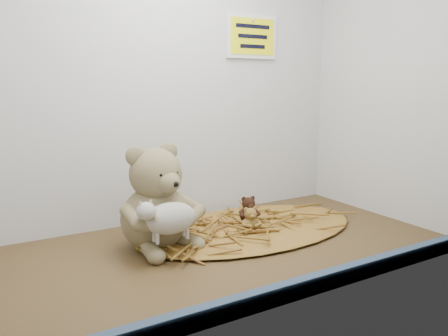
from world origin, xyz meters
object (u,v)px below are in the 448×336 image
toy_lamb (170,218)px  main_teddy (155,196)px  mini_teddy_tan (250,218)px  mini_teddy_brown (248,208)px

toy_lamb → main_teddy: bearing=90.0°
mini_teddy_tan → mini_teddy_brown: 7.97cm
main_teddy → mini_teddy_brown: size_ratio=3.38×
mini_teddy_tan → mini_teddy_brown: size_ratio=0.88×
toy_lamb → mini_teddy_tan: size_ratio=2.36×
mini_teddy_tan → mini_teddy_brown: mini_teddy_brown is taller
toy_lamb → mini_teddy_brown: size_ratio=2.08×
toy_lamb → mini_teddy_tan: toy_lamb is taller
main_teddy → mini_teddy_tan: 27.11cm
main_teddy → toy_lamb: main_teddy is taller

